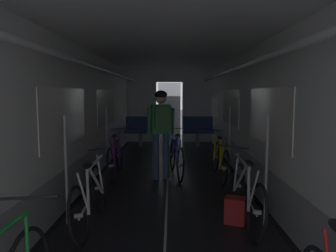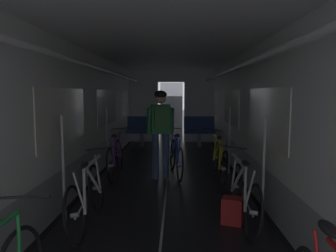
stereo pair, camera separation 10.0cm
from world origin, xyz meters
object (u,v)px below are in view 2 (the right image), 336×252
at_px(bicycle_silver, 243,194).
at_px(bicycle_purple, 115,157).
at_px(bench_seat_far_left, 142,128).
at_px(bicycle_white, 87,196).
at_px(bench_seat_far_right, 199,129).
at_px(backpack_on_floor, 233,211).
at_px(person_cyclist_aisle, 161,125).
at_px(bicycle_yellow, 219,160).
at_px(bicycle_blue_in_aisle, 176,157).

bearing_deg(bicycle_silver, bicycle_purple, 132.44).
xyz_separation_m(bench_seat_far_left, bicycle_white, (-0.05, -6.04, -0.19)).
height_order(bench_seat_far_right, backpack_on_floor, bench_seat_far_right).
xyz_separation_m(bench_seat_far_left, person_cyclist_aisle, (0.78, -3.83, 0.50)).
xyz_separation_m(bench_seat_far_right, bicycle_purple, (-1.96, -3.63, -0.19)).
relative_size(bench_seat_far_left, bicycle_white, 0.58).
xyz_separation_m(bicycle_purple, backpack_on_floor, (1.96, -2.31, -0.21)).
bearing_deg(person_cyclist_aisle, bicycle_silver, -60.93).
bearing_deg(bicycle_yellow, person_cyclist_aisle, -179.34).
xyz_separation_m(person_cyclist_aisle, bicycle_blue_in_aisle, (0.30, 0.26, -0.69)).
distance_m(bicycle_yellow, bicycle_blue_in_aisle, 0.88).
bearing_deg(bicycle_blue_in_aisle, bicycle_purple, -177.09).
distance_m(bench_seat_far_left, bench_seat_far_right, 1.80).
bearing_deg(backpack_on_floor, bicycle_white, -176.94).
bearing_deg(bicycle_purple, bench_seat_far_left, 87.51).
xyz_separation_m(bicycle_yellow, bicycle_silver, (0.02, -2.10, -0.00)).
relative_size(bicycle_white, bicycle_yellow, 1.00).
bearing_deg(bicycle_white, bicycle_purple, 92.45).
xyz_separation_m(bicycle_purple, bicycle_yellow, (2.07, -0.19, -0.00)).
bearing_deg(bicycle_white, bicycle_yellow, 48.46).
relative_size(bench_seat_far_right, bicycle_white, 0.58).
bearing_deg(bench_seat_far_left, person_cyclist_aisle, -78.55).
relative_size(bench_seat_far_left, backpack_on_floor, 2.89).
relative_size(bicycle_purple, bicycle_blue_in_aisle, 1.01).
distance_m(bicycle_purple, bicycle_yellow, 2.08).
height_order(bicycle_white, bicycle_blue_in_aisle, bicycle_white).
relative_size(bicycle_purple, backpack_on_floor, 4.98).
distance_m(bicycle_silver, bicycle_blue_in_aisle, 2.51).
bearing_deg(bicycle_white, person_cyclist_aisle, 69.45).
bearing_deg(bench_seat_far_right, bicycle_blue_in_aisle, -101.53).
relative_size(bench_seat_far_right, person_cyclist_aisle, 0.57).
xyz_separation_m(bicycle_white, bicycle_silver, (1.99, 0.12, 0.00)).
relative_size(bench_seat_far_right, bicycle_purple, 0.58).
bearing_deg(person_cyclist_aisle, backpack_on_floor, -64.07).
height_order(bicycle_white, bicycle_silver, bicycle_white).
bearing_deg(bicycle_white, bench_seat_far_left, 89.48).
height_order(bench_seat_far_right, person_cyclist_aisle, person_cyclist_aisle).
bearing_deg(bicycle_purple, bicycle_white, -87.55).
height_order(bicycle_white, bicycle_yellow, bicycle_white).
xyz_separation_m(bench_seat_far_right, backpack_on_floor, (0.00, -5.94, -0.40)).
distance_m(bicycle_purple, bicycle_silver, 3.10).
height_order(person_cyclist_aisle, bicycle_blue_in_aisle, person_cyclist_aisle).
relative_size(bench_seat_far_left, bicycle_blue_in_aisle, 0.58).
bearing_deg(person_cyclist_aisle, bench_seat_far_right, 75.01).
relative_size(bicycle_silver, bicycle_blue_in_aisle, 1.00).
bearing_deg(bench_seat_far_left, bicycle_white, -90.52).
height_order(bicycle_silver, backpack_on_floor, bicycle_silver).
xyz_separation_m(bench_seat_far_left, backpack_on_floor, (1.80, -5.94, -0.40)).
bearing_deg(bicycle_silver, bicycle_white, -176.50).
height_order(bicycle_silver, bicycle_blue_in_aisle, bicycle_silver).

